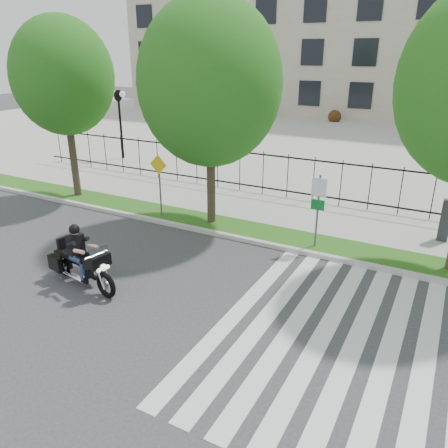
% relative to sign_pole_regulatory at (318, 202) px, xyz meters
% --- Properties ---
extents(ground, '(120.00, 120.00, 0.00)m').
position_rel_sign_pole_regulatory_xyz_m(ground, '(-2.78, -4.58, -1.74)').
color(ground, '#343436').
rests_on(ground, ground).
extents(curb, '(60.00, 0.20, 0.15)m').
position_rel_sign_pole_regulatory_xyz_m(curb, '(-2.78, -0.48, -1.66)').
color(curb, '#BAB6AF').
rests_on(curb, ground).
extents(grass_verge, '(60.00, 1.50, 0.15)m').
position_rel_sign_pole_regulatory_xyz_m(grass_verge, '(-2.78, 0.37, -1.66)').
color(grass_verge, '#225816').
rests_on(grass_verge, ground).
extents(sidewalk, '(60.00, 3.50, 0.15)m').
position_rel_sign_pole_regulatory_xyz_m(sidewalk, '(-2.78, 2.87, -1.66)').
color(sidewalk, '#A09E95').
rests_on(sidewalk, ground).
extents(plaza, '(80.00, 34.00, 0.10)m').
position_rel_sign_pole_regulatory_xyz_m(plaza, '(-2.78, 20.42, -1.69)').
color(plaza, '#A09E95').
rests_on(plaza, ground).
extents(crosswalk_stripes, '(5.70, 8.00, 0.01)m').
position_rel_sign_pole_regulatory_xyz_m(crosswalk_stripes, '(2.05, -4.58, -1.73)').
color(crosswalk_stripes, silver).
rests_on(crosswalk_stripes, ground).
extents(iron_fence, '(30.00, 0.06, 2.00)m').
position_rel_sign_pole_regulatory_xyz_m(iron_fence, '(-2.78, 4.62, -0.59)').
color(iron_fence, black).
rests_on(iron_fence, sidewalk).
extents(office_building, '(60.00, 21.90, 20.15)m').
position_rel_sign_pole_regulatory_xyz_m(office_building, '(-2.78, 40.34, 8.23)').
color(office_building, '#A89E88').
rests_on(office_building, ground).
extents(lamp_post_left, '(1.06, 0.70, 4.25)m').
position_rel_sign_pole_regulatory_xyz_m(lamp_post_left, '(-14.78, 7.42, 1.47)').
color(lamp_post_left, black).
rests_on(lamp_post_left, ground).
extents(street_tree_0, '(4.28, 4.28, 7.69)m').
position_rel_sign_pole_regulatory_xyz_m(street_tree_0, '(-11.45, 0.37, 3.63)').
color(street_tree_0, '#33241B').
rests_on(street_tree_0, grass_verge).
extents(street_tree_1, '(5.12, 5.12, 8.13)m').
position_rel_sign_pole_regulatory_xyz_m(street_tree_1, '(-4.29, 0.37, 3.59)').
color(street_tree_1, '#33241B').
rests_on(street_tree_1, grass_verge).
extents(sign_pole_regulatory, '(0.50, 0.09, 2.50)m').
position_rel_sign_pole_regulatory_xyz_m(sign_pole_regulatory, '(0.00, 0.00, 0.00)').
color(sign_pole_regulatory, '#59595B').
rests_on(sign_pole_regulatory, grass_verge).
extents(sign_pole_warning, '(0.78, 0.09, 2.49)m').
position_rel_sign_pole_regulatory_xyz_m(sign_pole_warning, '(-6.44, 0.00, 0.00)').
color(sign_pole_warning, '#59595B').
rests_on(sign_pole_warning, grass_verge).
extents(motorcycle_rider, '(2.87, 1.12, 2.24)m').
position_rel_sign_pole_regulatory_xyz_m(motorcycle_rider, '(-5.17, -5.53, -1.00)').
color(motorcycle_rider, black).
rests_on(motorcycle_rider, ground).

